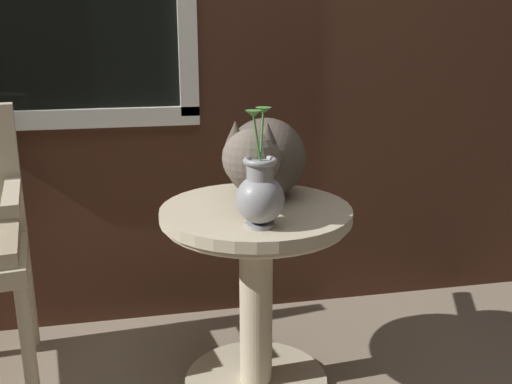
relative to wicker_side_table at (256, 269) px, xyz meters
name	(u,v)px	position (x,y,z in m)	size (l,w,h in m)	color
wicker_side_table	(256,269)	(0.00, 0.00, 0.00)	(0.60, 0.60, 0.64)	beige
cat	(263,158)	(0.04, 0.08, 0.34)	(0.36, 0.61, 0.28)	brown
pewter_vase_with_ivy	(260,193)	(-0.02, -0.17, 0.30)	(0.14, 0.14, 0.33)	#99999E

